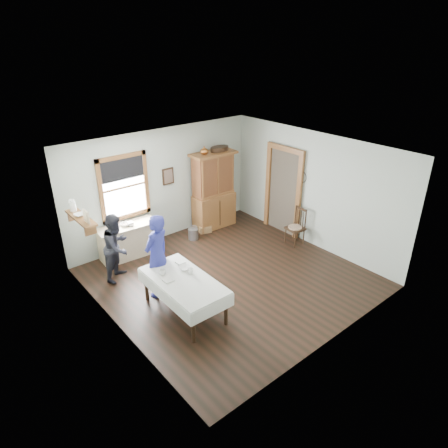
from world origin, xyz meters
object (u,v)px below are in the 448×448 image
object	(u,v)px
spindle_chair	(295,227)
wicker_basket	(205,229)
pail	(193,234)
china_hutch	(214,191)
dining_table	(184,296)
work_counter	(129,241)
woman_blue	(157,259)
figure_dark	(117,249)

from	to	relation	value
spindle_chair	wicker_basket	size ratio (longest dim) A/B	2.96
pail	china_hutch	bearing A→B (deg)	16.57
pail	wicker_basket	world-z (taller)	pail
dining_table	wicker_basket	world-z (taller)	dining_table
work_counter	spindle_chair	bearing A→B (deg)	-27.53
spindle_chair	work_counter	bearing A→B (deg)	153.47
pail	wicker_basket	size ratio (longest dim) A/B	0.88
pail	wicker_basket	xyz separation A→B (m)	(0.45, 0.11, -0.05)
woman_blue	pail	bearing A→B (deg)	-162.33
china_hutch	wicker_basket	xyz separation A→B (m)	(-0.42, -0.15, -0.90)
dining_table	figure_dark	xyz separation A→B (m)	(-0.38, 1.82, 0.32)
spindle_chair	wicker_basket	world-z (taller)	spindle_chair
work_counter	pail	bearing A→B (deg)	-5.22
pail	woman_blue	xyz separation A→B (m)	(-1.86, -1.45, 0.64)
wicker_basket	figure_dark	bearing A→B (deg)	-168.78
work_counter	china_hutch	distance (m)	2.54
wicker_basket	figure_dark	xyz separation A→B (m)	(-2.63, -0.52, 0.57)
dining_table	wicker_basket	size ratio (longest dim) A/B	5.68
dining_table	spindle_chair	world-z (taller)	spindle_chair
china_hutch	dining_table	distance (m)	3.71
china_hutch	dining_table	xyz separation A→B (m)	(-2.67, -2.49, -0.65)
work_counter	china_hutch	bearing A→B (deg)	3.87
china_hutch	pail	size ratio (longest dim) A/B	7.36
china_hutch	woman_blue	size ratio (longest dim) A/B	1.27
spindle_chair	pail	distance (m)	2.50
dining_table	woman_blue	distance (m)	0.90
work_counter	wicker_basket	bearing A→B (deg)	-0.21
pail	figure_dark	bearing A→B (deg)	-169.35
spindle_chair	pail	xyz separation A→B (m)	(-1.73, 1.78, -0.32)
work_counter	figure_dark	distance (m)	0.92
china_hutch	work_counter	bearing A→B (deg)	-177.91
china_hutch	wicker_basket	distance (m)	1.01
dining_table	pail	world-z (taller)	dining_table
spindle_chair	woman_blue	xyz separation A→B (m)	(-3.59, 0.32, 0.33)
wicker_basket	dining_table	bearing A→B (deg)	-133.83
dining_table	spindle_chair	bearing A→B (deg)	7.37
dining_table	woman_blue	size ratio (longest dim) A/B	1.12
work_counter	pail	size ratio (longest dim) A/B	5.00
work_counter	wicker_basket	distance (m)	2.07
work_counter	dining_table	distance (m)	2.50
work_counter	pail	distance (m)	1.64
wicker_basket	woman_blue	bearing A→B (deg)	-145.86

